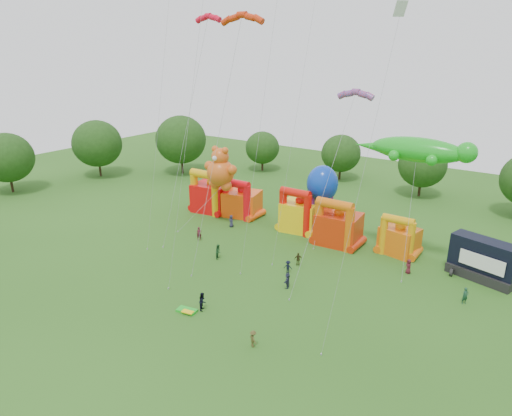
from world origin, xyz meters
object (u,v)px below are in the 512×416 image
Objects in this scene: gecko_kite at (413,185)px; spectator_0 at (231,221)px; octopus_kite at (321,200)px; bouncy_castle_0 at (210,195)px; teddy_bear_kite at (208,193)px; bouncy_castle_2 at (299,214)px; stage_trailer at (483,260)px; spectator_4 at (298,259)px.

gecko_kite is 26.70m from spectator_0.
bouncy_castle_0 is at bearing -175.36° from octopus_kite.
gecko_kite reaches higher than octopus_kite.
teddy_bear_kite is 6.52× the size of spectator_0.
octopus_kite is (18.76, 1.52, 2.29)m from bouncy_castle_0.
bouncy_castle_2 is (15.81, 0.78, -0.16)m from bouncy_castle_0.
teddy_bear_kite reaches higher than octopus_kite.
spectator_4 is at bearing -154.48° from stage_trailer.
bouncy_castle_0 is 18.96m from octopus_kite.
gecko_kite is 14.53m from octopus_kite.
bouncy_castle_2 is 3.98× the size of spectator_4.
gecko_kite is 9.35× the size of spectator_4.
octopus_kite is 13.49m from spectator_0.
bouncy_castle_2 is 0.56× the size of teddy_bear_kite.
bouncy_castle_0 is 0.92× the size of stage_trailer.
bouncy_castle_0 is 0.60× the size of teddy_bear_kite.
gecko_kite reaches higher than spectator_0.
stage_trailer is 0.79× the size of octopus_kite.
spectator_4 is (-10.58, -7.22, -9.41)m from gecko_kite.
bouncy_castle_0 reaches higher than spectator_4.
teddy_bear_kite is at bearing -51.48° from bouncy_castle_0.
stage_trailer reaches higher than spectator_0.
octopus_kite is at bearing 43.73° from spectator_0.
octopus_kite is (-21.39, 1.50, 2.67)m from stage_trailer.
bouncy_castle_0 is 32.83m from gecko_kite.
teddy_bear_kite is (-11.71, -5.93, 2.67)m from bouncy_castle_2.
gecko_kite is at bearing 6.97° from teddy_bear_kite.
teddy_bear_kite reaches higher than stage_trailer.
gecko_kite reaches higher than stage_trailer.
bouncy_castle_0 is 0.73× the size of octopus_kite.
gecko_kite is at bearing -8.96° from bouncy_castle_2.
bouncy_castle_0 is 1.07× the size of bouncy_castle_2.
stage_trailer is at bearing 12.15° from gecko_kite.
bouncy_castle_0 is 7.05m from teddy_bear_kite.
spectator_0 is (6.94, -3.57, -1.76)m from bouncy_castle_0.
teddy_bear_kite is 16.11m from octopus_kite.
spectator_0 is at bearing -173.84° from stage_trailer.
gecko_kite is 8.53× the size of spectator_0.
octopus_kite reaches higher than bouncy_castle_0.
octopus_kite is 5.34× the size of spectator_0.
gecko_kite reaches higher than bouncy_castle_0.
spectator_0 reaches higher than spectator_4.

